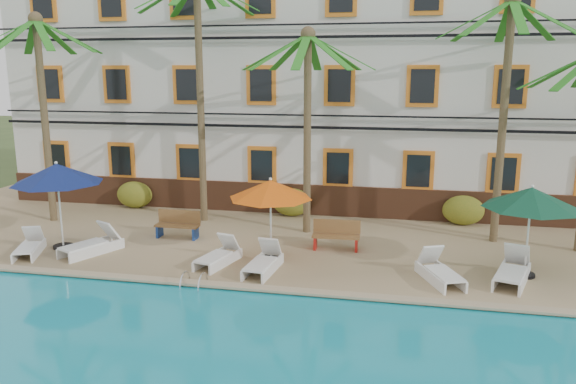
% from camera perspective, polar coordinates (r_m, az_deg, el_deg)
% --- Properties ---
extents(ground, '(100.00, 100.00, 0.00)m').
position_cam_1_polar(ground, '(15.81, -3.52, -9.34)').
color(ground, '#384C23').
rests_on(ground, ground).
extents(pool_deck, '(30.00, 12.00, 0.25)m').
position_cam_1_polar(pool_deck, '(20.38, 0.14, -3.93)').
color(pool_deck, tan).
rests_on(pool_deck, ground).
extents(pool_coping, '(30.00, 0.35, 0.06)m').
position_cam_1_polar(pool_coping, '(14.90, -4.45, -9.58)').
color(pool_coping, tan).
rests_on(pool_coping, pool_deck).
extents(hotel_building, '(25.40, 6.44, 10.22)m').
position_cam_1_polar(hotel_building, '(24.47, 2.52, 11.24)').
color(hotel_building, silver).
rests_on(hotel_building, pool_deck).
extents(palm_a, '(4.45, 4.45, 7.58)m').
position_cam_1_polar(palm_a, '(22.40, -23.72, 9.57)').
color(palm_a, brown).
rests_on(palm_a, pool_deck).
extents(palm_b, '(4.45, 4.45, 8.96)m').
position_cam_1_polar(palm_b, '(20.81, -8.99, 12.48)').
color(palm_b, brown).
rests_on(palm_b, pool_deck).
extents(palm_c, '(4.45, 4.45, 6.97)m').
position_cam_1_polar(palm_c, '(19.05, 2.00, 9.21)').
color(palm_c, brown).
rests_on(palm_c, pool_deck).
extents(palm_d, '(4.45, 4.45, 7.93)m').
position_cam_1_polar(palm_d, '(19.16, 21.26, 10.08)').
color(palm_d, brown).
rests_on(palm_d, pool_deck).
extents(shrub_left, '(1.50, 0.90, 1.10)m').
position_cam_1_polar(shrub_left, '(23.91, -15.32, -0.26)').
color(shrub_left, '#275217').
rests_on(shrub_left, pool_deck).
extents(shrub_mid, '(1.50, 0.90, 1.10)m').
position_cam_1_polar(shrub_mid, '(21.77, 0.36, -1.04)').
color(shrub_mid, '#275217').
rests_on(shrub_mid, pool_deck).
extents(shrub_right, '(1.50, 0.90, 1.10)m').
position_cam_1_polar(shrub_right, '(21.49, 17.38, -1.79)').
color(shrub_right, '#275217').
rests_on(shrub_right, pool_deck).
extents(umbrella_blue, '(2.81, 2.81, 2.80)m').
position_cam_1_polar(umbrella_blue, '(18.90, -22.42, 1.69)').
color(umbrella_blue, black).
rests_on(umbrella_blue, pool_deck).
extents(umbrella_red, '(2.50, 2.50, 2.50)m').
position_cam_1_polar(umbrella_red, '(16.48, -1.78, 0.24)').
color(umbrella_red, black).
rests_on(umbrella_red, pool_deck).
extents(umbrella_green, '(2.59, 2.59, 2.58)m').
position_cam_1_polar(umbrella_green, '(16.39, 23.48, -0.59)').
color(umbrella_green, black).
rests_on(umbrella_green, pool_deck).
extents(lounger_a, '(1.18, 1.80, 0.80)m').
position_cam_1_polar(lounger_a, '(19.09, -24.79, -5.03)').
color(lounger_a, white).
rests_on(lounger_a, pool_deck).
extents(lounger_b, '(1.47, 2.06, 0.92)m').
position_cam_1_polar(lounger_b, '(18.47, -19.26, -5.00)').
color(lounger_b, white).
rests_on(lounger_b, pool_deck).
extents(lounger_c, '(1.04, 1.85, 0.83)m').
position_cam_1_polar(lounger_c, '(16.63, -7.07, -6.40)').
color(lounger_c, white).
rests_on(lounger_c, pool_deck).
extents(lounger_d, '(0.82, 1.88, 0.86)m').
position_cam_1_polar(lounger_d, '(15.94, -2.52, -7.10)').
color(lounger_d, white).
rests_on(lounger_d, pool_deck).
extents(lounger_e, '(1.31, 1.95, 0.87)m').
position_cam_1_polar(lounger_e, '(15.76, 15.13, -7.77)').
color(lounger_e, white).
rests_on(lounger_e, pool_deck).
extents(lounger_f, '(1.29, 2.11, 0.94)m').
position_cam_1_polar(lounger_f, '(16.30, 21.84, -7.48)').
color(lounger_f, white).
rests_on(lounger_f, pool_deck).
extents(bench_left, '(1.50, 0.49, 0.93)m').
position_cam_1_polar(bench_left, '(19.39, -11.11, -3.20)').
color(bench_left, olive).
rests_on(bench_left, pool_deck).
extents(bench_right, '(1.52, 0.54, 0.93)m').
position_cam_1_polar(bench_right, '(17.88, 4.91, -4.33)').
color(bench_right, olive).
rests_on(bench_right, pool_deck).
extents(pool_ladder, '(0.54, 0.74, 0.74)m').
position_cam_1_polar(pool_ladder, '(15.24, -9.54, -9.33)').
color(pool_ladder, silver).
rests_on(pool_ladder, ground).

